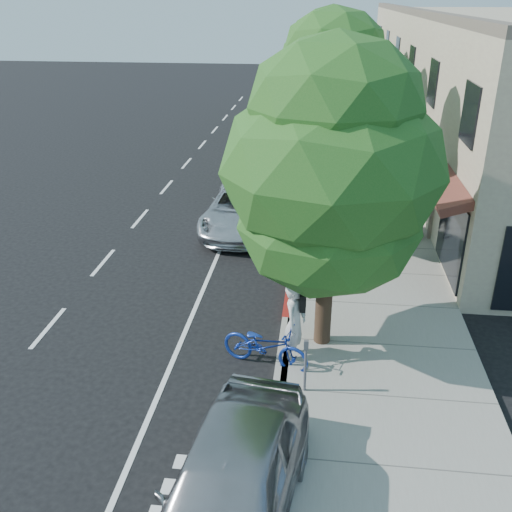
# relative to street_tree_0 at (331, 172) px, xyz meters

# --- Properties ---
(ground) EXTENTS (120.00, 120.00, 0.00)m
(ground) POSITION_rel_street_tree_0_xyz_m (-0.90, 2.00, -4.43)
(ground) COLOR black
(ground) RESTS_ON ground
(sidewalk) EXTENTS (4.60, 56.00, 0.15)m
(sidewalk) POSITION_rel_street_tree_0_xyz_m (1.40, 10.00, -4.35)
(sidewalk) COLOR gray
(sidewalk) RESTS_ON ground
(curb) EXTENTS (0.30, 56.00, 0.15)m
(curb) POSITION_rel_street_tree_0_xyz_m (-0.90, 10.00, -4.35)
(curb) COLOR #9E998E
(curb) RESTS_ON ground
(curb_red_segment) EXTENTS (0.32, 4.00, 0.15)m
(curb_red_segment) POSITION_rel_street_tree_0_xyz_m (-0.90, 3.00, -4.35)
(curb_red_segment) COLOR maroon
(curb_red_segment) RESTS_ON ground
(storefront_building) EXTENTS (10.00, 36.00, 7.00)m
(storefront_building) POSITION_rel_street_tree_0_xyz_m (8.70, 20.00, -0.93)
(storefront_building) COLOR #BFB493
(storefront_building) RESTS_ON ground
(street_tree_0) EXTENTS (4.92, 4.92, 7.33)m
(street_tree_0) POSITION_rel_street_tree_0_xyz_m (0.00, 0.00, 0.00)
(street_tree_0) COLOR black
(street_tree_0) RESTS_ON ground
(street_tree_1) EXTENTS (4.14, 4.14, 7.66)m
(street_tree_1) POSITION_rel_street_tree_0_xyz_m (0.00, 6.00, 0.42)
(street_tree_1) COLOR black
(street_tree_1) RESTS_ON ground
(street_tree_2) EXTENTS (4.01, 4.01, 7.54)m
(street_tree_2) POSITION_rel_street_tree_0_xyz_m (0.00, 12.00, 0.36)
(street_tree_2) COLOR black
(street_tree_2) RESTS_ON ground
(street_tree_3) EXTENTS (5.45, 5.45, 7.51)m
(street_tree_3) POSITION_rel_street_tree_0_xyz_m (0.00, 18.00, 0.02)
(street_tree_3) COLOR black
(street_tree_3) RESTS_ON ground
(street_tree_4) EXTENTS (4.38, 4.38, 7.03)m
(street_tree_4) POSITION_rel_street_tree_0_xyz_m (0.00, 24.00, -0.11)
(street_tree_4) COLOR black
(street_tree_4) RESTS_ON ground
(street_tree_5) EXTENTS (5.36, 5.36, 7.21)m
(street_tree_5) POSITION_rel_street_tree_0_xyz_m (0.00, 30.00, -0.19)
(street_tree_5) COLOR black
(street_tree_5) RESTS_ON ground
(cyclist) EXTENTS (0.68, 0.85, 2.03)m
(cyclist) POSITION_rel_street_tree_0_xyz_m (-0.65, -0.70, -3.41)
(cyclist) COLOR silver
(cyclist) RESTS_ON ground
(bicycle) EXTENTS (2.24, 1.36, 1.11)m
(bicycle) POSITION_rel_street_tree_0_xyz_m (-1.30, -1.00, -3.87)
(bicycle) COLOR #16329A
(bicycle) RESTS_ON ground
(silver_suv) EXTENTS (2.73, 5.53, 1.51)m
(silver_suv) POSITION_rel_street_tree_0_xyz_m (-3.00, 7.50, -3.67)
(silver_suv) COLOR silver
(silver_suv) RESTS_ON ground
(dark_sedan) EXTENTS (1.70, 4.57, 1.49)m
(dark_sedan) POSITION_rel_street_tree_0_xyz_m (-1.42, 14.36, -3.68)
(dark_sedan) COLOR black
(dark_sedan) RESTS_ON ground
(white_pickup) EXTENTS (2.70, 5.52, 1.55)m
(white_pickup) POSITION_rel_street_tree_0_xyz_m (-3.10, 18.30, -3.66)
(white_pickup) COLOR silver
(white_pickup) RESTS_ON ground
(dark_suv_far) EXTENTS (1.95, 4.44, 1.49)m
(dark_suv_far) POSITION_rel_street_tree_0_xyz_m (-1.55, 25.09, -3.68)
(dark_suv_far) COLOR black
(dark_suv_far) RESTS_ON ground
(near_car_a) EXTENTS (2.63, 5.21, 1.70)m
(near_car_a) POSITION_rel_street_tree_0_xyz_m (-1.40, -5.50, -3.58)
(near_car_a) COLOR #A0A0A4
(near_car_a) RESTS_ON ground
(pedestrian) EXTENTS (0.99, 0.85, 1.75)m
(pedestrian) POSITION_rel_street_tree_0_xyz_m (3.10, 7.15, -3.40)
(pedestrian) COLOR black
(pedestrian) RESTS_ON sidewalk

